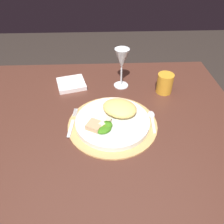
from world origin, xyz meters
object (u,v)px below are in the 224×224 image
at_px(fork, 72,123).
at_px(amber_tumbler, 165,83).
at_px(napkin, 71,84).
at_px(dining_table, 101,140).
at_px(spoon, 152,118).
at_px(wine_glass, 122,60).
at_px(dinner_plate, 113,122).

bearing_deg(fork, amber_tumbler, 27.69).
xyz_separation_m(fork, napkin, (-0.03, 0.27, 0.00)).
relative_size(dining_table, amber_tumbler, 12.78).
relative_size(spoon, wine_glass, 0.68).
distance_m(dinner_plate, spoon, 0.15).
height_order(fork, amber_tumbler, amber_tumbler).
xyz_separation_m(spoon, napkin, (-0.33, 0.25, 0.00)).
relative_size(fork, spoon, 1.27).
relative_size(dinner_plate, fork, 1.75).
height_order(dinner_plate, spoon, dinner_plate).
bearing_deg(dining_table, wine_glass, 65.09).
relative_size(dining_table, spoon, 9.07).
xyz_separation_m(dining_table, spoon, (0.20, -0.03, 0.15)).
distance_m(fork, spoon, 0.30).
xyz_separation_m(dinner_plate, amber_tumbler, (0.24, 0.21, 0.03)).
bearing_deg(wine_glass, amber_tumbler, -16.94).
distance_m(fork, wine_glass, 0.35).
bearing_deg(dining_table, napkin, 120.69).
xyz_separation_m(fork, spoon, (0.30, 0.02, -0.00)).
height_order(spoon, napkin, napkin).
relative_size(dinner_plate, amber_tumbler, 3.14).
bearing_deg(fork, dining_table, 24.85).
distance_m(wine_glass, amber_tumbler, 0.21).
height_order(spoon, amber_tumbler, amber_tumbler).
bearing_deg(dining_table, dinner_plate, -46.52).
bearing_deg(amber_tumbler, spoon, -115.22).
bearing_deg(dinner_plate, napkin, 123.38).
height_order(dinner_plate, napkin, dinner_plate).
height_order(dining_table, spoon, spoon).
distance_m(spoon, napkin, 0.42).
relative_size(fork, amber_tumbler, 1.79).
height_order(dining_table, wine_glass, wine_glass).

